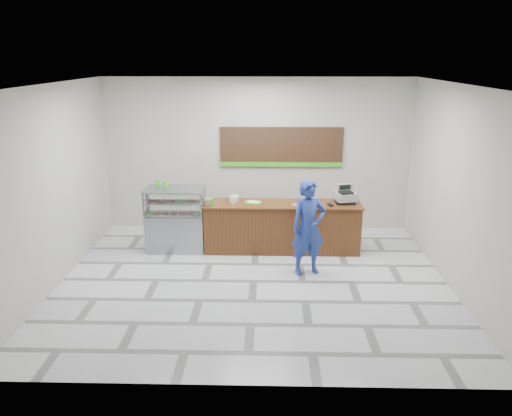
{
  "coord_description": "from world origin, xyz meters",
  "views": [
    {
      "loc": [
        0.26,
        -8.3,
        3.97
      ],
      "look_at": [
        0.02,
        0.9,
        1.12
      ],
      "focal_mm": 35.0,
      "sensor_mm": 36.0,
      "label": 1
    }
  ],
  "objects_px": {
    "sales_counter": "(282,227)",
    "display_case": "(176,219)",
    "customer": "(308,228)",
    "cash_register": "(345,196)",
    "serving_tray": "(253,202)"
  },
  "relations": [
    {
      "from": "sales_counter",
      "to": "customer",
      "type": "height_order",
      "value": "customer"
    },
    {
      "from": "serving_tray",
      "to": "customer",
      "type": "xyz_separation_m",
      "value": [
        1.06,
        -1.16,
        -0.14
      ]
    },
    {
      "from": "sales_counter",
      "to": "display_case",
      "type": "distance_m",
      "value": 2.23
    },
    {
      "from": "cash_register",
      "to": "customer",
      "type": "distance_m",
      "value": 1.51
    },
    {
      "from": "sales_counter",
      "to": "cash_register",
      "type": "relative_size",
      "value": 6.48
    },
    {
      "from": "sales_counter",
      "to": "display_case",
      "type": "height_order",
      "value": "display_case"
    },
    {
      "from": "display_case",
      "to": "serving_tray",
      "type": "bearing_deg",
      "value": 0.98
    },
    {
      "from": "serving_tray",
      "to": "customer",
      "type": "height_order",
      "value": "customer"
    },
    {
      "from": "sales_counter",
      "to": "cash_register",
      "type": "distance_m",
      "value": 1.45
    },
    {
      "from": "customer",
      "to": "cash_register",
      "type": "bearing_deg",
      "value": 38.66
    },
    {
      "from": "sales_counter",
      "to": "cash_register",
      "type": "height_order",
      "value": "cash_register"
    },
    {
      "from": "sales_counter",
      "to": "display_case",
      "type": "bearing_deg",
      "value": -179.99
    },
    {
      "from": "sales_counter",
      "to": "serving_tray",
      "type": "bearing_deg",
      "value": 177.39
    },
    {
      "from": "display_case",
      "to": "serving_tray",
      "type": "xyz_separation_m",
      "value": [
        1.62,
        0.03,
        0.36
      ]
    },
    {
      "from": "serving_tray",
      "to": "customer",
      "type": "bearing_deg",
      "value": -32.96
    }
  ]
}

